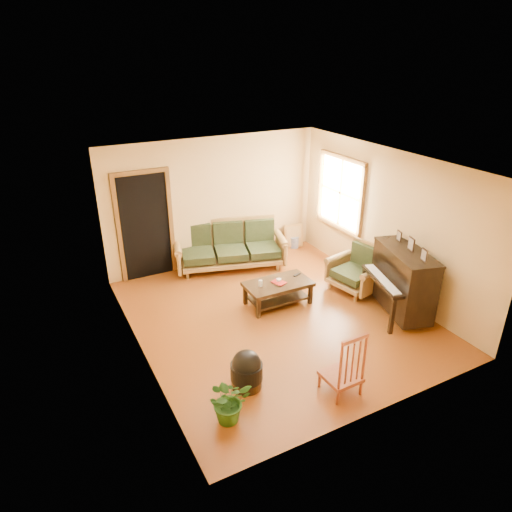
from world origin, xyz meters
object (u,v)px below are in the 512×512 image
ceramic_crock (294,242)px  coffee_table (278,293)px  footstool (247,374)px  potted_plant (229,401)px  armchair (355,269)px  sofa (230,246)px  piano (403,282)px  red_chair (342,361)px

ceramic_crock → coffee_table: bearing=-128.7°
footstool → ceramic_crock: footstool is taller
ceramic_crock → potted_plant: 5.38m
armchair → footstool: size_ratio=2.04×
sofa → ceramic_crock: 1.76m
piano → footstool: bearing=-155.0°
sofa → potted_plant: sofa is taller
coffee_table → piano: bearing=-35.8°
armchair → red_chair: red_chair is taller
coffee_table → potted_plant: (-1.91, -2.11, 0.08)m
ceramic_crock → red_chair: bearing=-114.9°
red_chair → potted_plant: red_chair is taller
armchair → coffee_table: bearing=160.2°
coffee_table → piano: size_ratio=0.88×
piano → footstool: piano is taller
piano → armchair: bearing=117.3°
coffee_table → potted_plant: 2.85m
piano → red_chair: 2.37m
piano → red_chair: bearing=-135.4°
armchair → piano: piano is taller
piano → red_chair: (-2.10, -1.10, -0.10)m
sofa → ceramic_crock: size_ratio=8.71×
footstool → red_chair: (1.05, -0.65, 0.27)m
sofa → ceramic_crock: bearing=25.0°
footstool → red_chair: 1.27m
piano → footstool: 3.20m
coffee_table → ceramic_crock: bearing=51.3°
coffee_table → red_chair: 2.37m
coffee_table → red_chair: red_chair is taller
coffee_table → red_chair: size_ratio=1.21×
ceramic_crock → potted_plant: (-3.50, -4.09, 0.17)m
armchair → footstool: armchair is taller
potted_plant → coffee_table: bearing=47.8°
sofa → red_chair: red_chair is taller
piano → potted_plant: size_ratio=2.24×
red_chair → ceramic_crock: 4.75m
footstool → ceramic_crock: bearing=50.2°
sofa → footstool: size_ratio=5.09×
red_chair → sofa: bearing=84.4°
footstool → potted_plant: potted_plant is taller
red_chair → armchair: bearing=46.1°
sofa → red_chair: bearing=-78.1°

